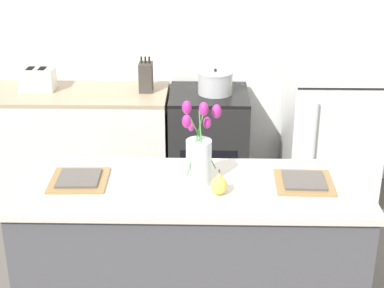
{
  "coord_description": "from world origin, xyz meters",
  "views": [
    {
      "loc": [
        0.06,
        -2.66,
        2.28
      ],
      "look_at": [
        0.0,
        0.25,
        1.04
      ],
      "focal_mm": 55.0,
      "sensor_mm": 36.0,
      "label": 1
    }
  ],
  "objects": [
    {
      "name": "kitchen_island",
      "position": [
        0.0,
        0.0,
        0.46
      ],
      "size": [
        1.8,
        0.66,
        0.92
      ],
      "color": "#4C4C51",
      "rests_on": "ground_plane"
    },
    {
      "name": "plate_setting_left",
      "position": [
        -0.58,
        0.03,
        0.93
      ],
      "size": [
        0.3,
        0.3,
        0.02
      ],
      "color": "olive",
      "rests_on": "kitchen_island"
    },
    {
      "name": "back_wall",
      "position": [
        0.0,
        2.0,
        1.35
      ],
      "size": [
        5.2,
        0.08,
        2.7
      ],
      "color": "silver",
      "rests_on": "ground_plane"
    },
    {
      "name": "knife_block",
      "position": [
        -0.38,
        1.64,
        1.0
      ],
      "size": [
        0.1,
        0.14,
        0.27
      ],
      "color": "#3D3833",
      "rests_on": "back_counter"
    },
    {
      "name": "plate_setting_right",
      "position": [
        0.58,
        0.03,
        0.93
      ],
      "size": [
        0.3,
        0.3,
        0.02
      ],
      "color": "olive",
      "rests_on": "kitchen_island"
    },
    {
      "name": "refrigerator",
      "position": [
        1.05,
        1.6,
        0.83
      ],
      "size": [
        0.68,
        0.67,
        1.66
      ],
      "color": "white",
      "rests_on": "ground_plane"
    },
    {
      "name": "stove_range",
      "position": [
        0.1,
        1.6,
        0.44
      ],
      "size": [
        0.6,
        0.61,
        0.89
      ],
      "color": "black",
      "rests_on": "ground_plane"
    },
    {
      "name": "cooking_pot",
      "position": [
        0.15,
        1.59,
        0.97
      ],
      "size": [
        0.27,
        0.27,
        0.2
      ],
      "color": "#B2B5B7",
      "rests_on": "stove_range"
    },
    {
      "name": "back_counter",
      "position": [
        -1.06,
        1.6,
        0.44
      ],
      "size": [
        1.68,
        0.6,
        0.89
      ],
      "color": "silver",
      "rests_on": "ground_plane"
    },
    {
      "name": "pear_figurine",
      "position": [
        0.14,
        -0.1,
        0.97
      ],
      "size": [
        0.08,
        0.08,
        0.13
      ],
      "color": "#E5CC4C",
      "rests_on": "kitchen_island"
    },
    {
      "name": "flower_vase",
      "position": [
        0.04,
        0.03,
        1.08
      ],
      "size": [
        0.19,
        0.16,
        0.45
      ],
      "color": "silver",
      "rests_on": "kitchen_island"
    },
    {
      "name": "toaster",
      "position": [
        -1.22,
        1.65,
        0.97
      ],
      "size": [
        0.28,
        0.18,
        0.17
      ],
      "color": "silver",
      "rests_on": "back_counter"
    }
  ]
}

